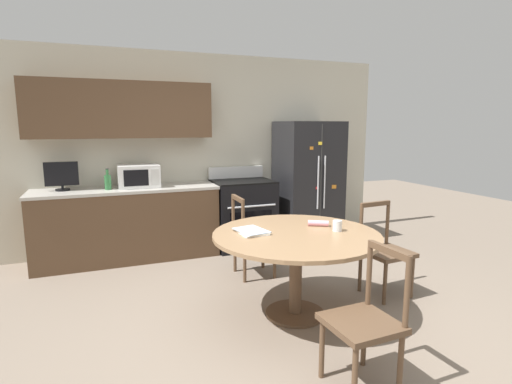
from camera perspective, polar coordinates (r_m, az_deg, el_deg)
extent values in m
plane|color=gray|center=(3.52, 4.97, -18.63)|extent=(14.00, 14.00, 0.00)
cube|color=beige|center=(5.61, -6.97, 5.82)|extent=(5.20, 0.10, 2.60)
cube|color=brown|center=(5.21, -18.67, 11.06)|extent=(2.17, 0.34, 0.68)
cube|color=brown|center=(5.21, -17.77, -4.51)|extent=(2.17, 0.62, 0.86)
cube|color=#B7B2A8|center=(5.13, -18.02, 0.38)|extent=(2.19, 0.64, 0.03)
cube|color=black|center=(5.75, 7.40, 1.43)|extent=(0.82, 0.72, 1.71)
cube|color=#333333|center=(5.44, 9.24, 0.93)|extent=(0.01, 0.01, 1.64)
cylinder|color=silver|center=(5.40, 8.87, 1.33)|extent=(0.02, 0.02, 0.72)
cylinder|color=silver|center=(5.45, 9.78, 1.38)|extent=(0.02, 0.02, 0.72)
cube|color=orange|center=(5.31, 7.95, 6.23)|extent=(0.05, 0.01, 0.04)
cube|color=red|center=(5.42, 8.72, 0.58)|extent=(0.04, 0.01, 0.03)
cube|color=yellow|center=(5.37, 9.16, 6.88)|extent=(0.05, 0.02, 0.04)
cube|color=orange|center=(5.55, 11.08, 0.75)|extent=(0.06, 0.02, 0.05)
cube|color=black|center=(5.47, -1.88, -3.22)|extent=(0.79, 0.64, 0.90)
cube|color=black|center=(5.19, -0.67, -4.92)|extent=(0.57, 0.01, 0.40)
cylinder|color=silver|center=(5.11, -0.57, -2.06)|extent=(0.65, 0.02, 0.02)
cube|color=black|center=(5.39, -1.90, 1.56)|extent=(0.79, 0.64, 0.02)
cube|color=white|center=(5.65, -2.89, 2.85)|extent=(0.79, 0.06, 0.16)
cube|color=white|center=(5.14, -16.44, 2.22)|extent=(0.49, 0.39, 0.28)
cube|color=black|center=(4.94, -16.74, 1.93)|extent=(0.28, 0.01, 0.19)
cube|color=silver|center=(4.96, -14.21, 2.07)|extent=(0.10, 0.01, 0.20)
cylinder|color=black|center=(5.19, -25.88, 0.30)|extent=(0.16, 0.16, 0.02)
cylinder|color=black|center=(5.19, -25.91, 0.62)|extent=(0.03, 0.03, 0.04)
cube|color=black|center=(5.17, -26.03, 2.37)|extent=(0.36, 0.05, 0.28)
cylinder|color=#2D6B38|center=(5.05, -20.41, 1.30)|extent=(0.08, 0.08, 0.17)
cylinder|color=#2D6B38|center=(5.03, -20.48, 2.66)|extent=(0.03, 0.03, 0.07)
cylinder|color=#262626|center=(5.03, -20.51, 3.11)|extent=(0.03, 0.03, 0.01)
cylinder|color=#997551|center=(3.45, 5.78, -6.12)|extent=(1.44, 1.44, 0.03)
cylinder|color=brown|center=(3.57, 5.68, -11.70)|extent=(0.11, 0.11, 0.69)
cylinder|color=brown|center=(3.71, 5.59, -16.84)|extent=(0.52, 0.52, 0.03)
cube|color=brown|center=(4.14, 18.18, -8.22)|extent=(0.45, 0.45, 0.04)
cylinder|color=brown|center=(4.21, 21.39, -11.31)|extent=(0.04, 0.04, 0.41)
cylinder|color=brown|center=(3.98, 17.93, -12.35)|extent=(0.04, 0.04, 0.41)
cylinder|color=brown|center=(4.44, 18.10, -10.06)|extent=(0.04, 0.04, 0.41)
cylinder|color=brown|center=(4.22, 14.65, -10.93)|extent=(0.04, 0.04, 0.41)
cylinder|color=brown|center=(4.32, 18.27, -4.10)|extent=(0.04, 0.04, 0.45)
cylinder|color=brown|center=(4.09, 14.78, -4.68)|extent=(0.04, 0.04, 0.45)
cube|color=brown|center=(4.16, 16.70, -1.64)|extent=(0.35, 0.06, 0.04)
cube|color=brown|center=(2.72, 14.82, -17.68)|extent=(0.44, 0.44, 0.04)
cylinder|color=brown|center=(2.62, 13.92, -24.45)|extent=(0.04, 0.04, 0.41)
cylinder|color=brown|center=(2.85, 9.40, -21.20)|extent=(0.04, 0.04, 0.41)
cylinder|color=brown|center=(2.82, 19.92, -22.14)|extent=(0.04, 0.04, 0.41)
cylinder|color=brown|center=(3.03, 15.18, -19.42)|extent=(0.04, 0.04, 0.41)
cylinder|color=brown|center=(2.61, 20.80, -13.19)|extent=(0.04, 0.04, 0.45)
cylinder|color=brown|center=(2.85, 15.87, -11.01)|extent=(0.04, 0.04, 0.45)
cube|color=brown|center=(2.66, 18.45, -7.95)|extent=(0.05, 0.35, 0.04)
cube|color=brown|center=(4.44, -0.24, -6.51)|extent=(0.43, 0.43, 0.04)
cylinder|color=brown|center=(4.72, 1.01, -8.39)|extent=(0.04, 0.04, 0.41)
cylinder|color=brown|center=(4.42, 2.67, -9.67)|extent=(0.04, 0.04, 0.41)
cylinder|color=brown|center=(4.61, -3.02, -8.84)|extent=(0.04, 0.04, 0.41)
cylinder|color=brown|center=(4.30, -1.62, -10.21)|extent=(0.04, 0.04, 0.41)
cylinder|color=brown|center=(4.48, -3.28, -3.15)|extent=(0.04, 0.04, 0.45)
cylinder|color=brown|center=(4.16, -1.87, -4.13)|extent=(0.04, 0.04, 0.45)
cube|color=brown|center=(4.28, -2.62, -0.95)|extent=(0.04, 0.34, 0.04)
cylinder|color=silver|center=(3.56, 11.53, -4.75)|extent=(0.08, 0.08, 0.09)
cylinder|color=#8C4C99|center=(3.56, 11.52, -5.07)|extent=(0.07, 0.07, 0.05)
cylinder|color=pink|center=(3.70, 8.88, -4.43)|extent=(0.19, 0.14, 0.05)
cube|color=white|center=(3.44, -0.67, -5.76)|extent=(0.23, 0.31, 0.01)
cube|color=beige|center=(3.44, -0.67, -5.63)|extent=(0.25, 0.32, 0.01)
cube|color=silver|center=(3.44, -0.67, -5.50)|extent=(0.27, 0.34, 0.01)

